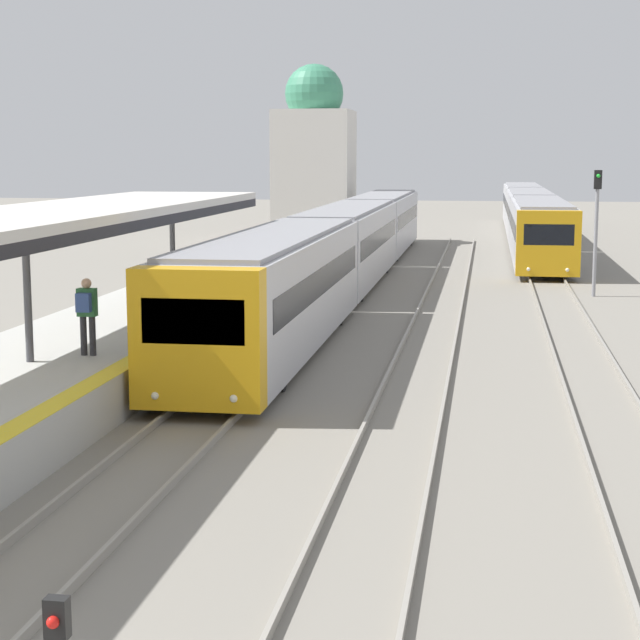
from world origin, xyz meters
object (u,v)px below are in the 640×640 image
person_on_platform (87,310)px  train_far (529,214)px  train_near (347,243)px  signal_mast_far (596,217)px

person_on_platform → train_far: 46.71m
train_near → signal_mast_far: signal_mast_far is taller
person_on_platform → train_near: (2.81, 21.25, -0.22)m
train_far → signal_mast_far: (1.49, -25.91, 1.26)m
person_on_platform → train_far: train_far is taller
person_on_platform → train_near: 21.43m
train_near → signal_mast_far: size_ratio=9.71×
signal_mast_far → train_near: bearing=169.7°
train_near → train_far: size_ratio=1.05×
train_far → signal_mast_far: 25.98m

